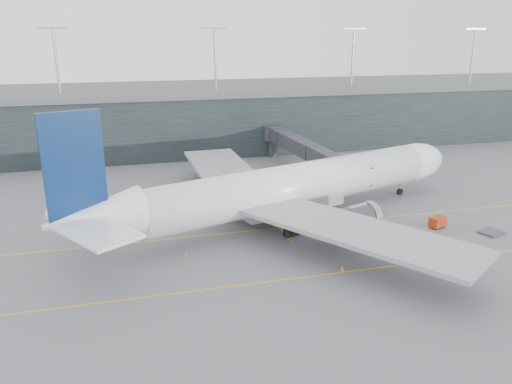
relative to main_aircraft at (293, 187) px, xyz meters
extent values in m
plane|color=#5D5D63|center=(-7.85, 1.44, -5.58)|extent=(320.00, 320.00, 0.00)
cube|color=gold|center=(-7.85, -2.56, -5.57)|extent=(160.00, 0.25, 0.02)
cube|color=gold|center=(-7.85, -18.56, -5.57)|extent=(160.00, 0.25, 0.02)
cube|color=gold|center=(-2.85, 21.44, -5.57)|extent=(0.25, 60.00, 0.02)
cube|color=black|center=(-7.85, 59.44, 1.42)|extent=(240.00, 35.00, 14.00)
cube|color=#515355|center=(-7.85, 59.44, 9.02)|extent=(240.00, 36.00, 1.20)
cylinder|color=#9E9EA3|center=(-37.85, 49.44, 16.42)|extent=(0.60, 0.60, 14.00)
cylinder|color=#9E9EA3|center=(-2.85, 49.44, 16.42)|extent=(0.60, 0.60, 14.00)
cylinder|color=#9E9EA3|center=(32.15, 49.44, 16.42)|extent=(0.60, 0.60, 14.00)
cylinder|color=#9E9EA3|center=(67.15, 49.44, 16.42)|extent=(0.60, 0.60, 14.00)
cylinder|color=white|center=(0.48, 0.15, 0.18)|extent=(49.62, 21.68, 6.73)
ellipsoid|color=white|center=(25.81, 8.29, 0.18)|extent=(15.52, 10.73, 6.73)
cone|color=white|center=(-28.99, -9.31, 0.94)|extent=(13.35, 9.81, 6.46)
cube|color=#93949B|center=(-0.55, -0.18, -2.43)|extent=(18.20, 10.48, 2.17)
cube|color=black|center=(29.74, 9.55, 1.26)|extent=(3.27, 3.83, 0.87)
cube|color=#93949B|center=(2.52, -16.87, -0.91)|extent=(25.64, 31.60, 0.60)
cylinder|color=#3B3B40|center=(5.70, -9.00, -2.75)|extent=(8.40, 5.94, 3.80)
cube|color=#93949B|center=(-7.77, 15.18, -0.91)|extent=(10.76, 31.78, 0.60)
cylinder|color=#3B3B40|center=(-0.61, 10.64, -2.75)|extent=(8.40, 5.94, 3.80)
cube|color=#0A2252|center=(-30.54, -9.81, 7.78)|extent=(6.89, 2.67, 13.03)
cube|color=white|center=(-28.19, -15.33, 1.48)|extent=(10.31, 11.45, 0.38)
cube|color=white|center=(-31.85, -3.95, 1.48)|extent=(6.44, 10.05, 0.38)
cylinder|color=black|center=(23.22, 7.46, -4.98)|extent=(1.27, 0.78, 1.19)
cylinder|color=#9E9EA3|center=(23.22, 7.46, -4.16)|extent=(0.33, 0.33, 2.82)
cylinder|color=black|center=(-2.06, -6.14, -4.87)|extent=(1.51, 0.95, 1.41)
cylinder|color=black|center=(-5.25, 3.79, -4.87)|extent=(1.51, 0.95, 1.41)
cube|color=#303035|center=(12.21, 3.20, 0.17)|extent=(3.99, 4.42, 3.22)
cube|color=#303035|center=(11.46, 12.72, 0.17)|extent=(4.04, 15.13, 2.87)
cube|color=#303035|center=(10.29, 27.62, 0.17)|extent=(4.33, 15.15, 2.99)
cube|color=#303035|center=(9.11, 42.52, 0.17)|extent=(4.61, 15.17, 3.10)
cylinder|color=#9E9EA3|center=(11.40, 13.52, -3.39)|extent=(0.57, 0.57, 4.37)
cube|color=#3B3B40|center=(11.40, 13.52, -5.17)|extent=(2.43, 1.90, 0.80)
cylinder|color=#303035|center=(12.21, 41.94, 0.17)|extent=(4.60, 4.60, 3.45)
cylinder|color=#303035|center=(12.21, 41.94, -3.51)|extent=(2.07, 2.07, 4.14)
cube|color=#A62C0B|center=(20.33, -8.45, -4.63)|extent=(2.85, 2.32, 1.45)
cylinder|color=black|center=(19.68, -9.29, -5.35)|extent=(0.48, 0.31, 0.45)
cylinder|color=black|center=(21.36, -8.67, -5.35)|extent=(0.48, 0.31, 0.45)
cylinder|color=black|center=(19.29, -8.24, -5.35)|extent=(0.48, 0.31, 0.45)
cylinder|color=black|center=(20.97, -7.62, -5.35)|extent=(0.48, 0.31, 0.45)
cube|color=#3C3B41|center=(26.69, -12.58, -5.38)|extent=(3.93, 3.53, 0.33)
cube|color=#3B3B40|center=(-12.72, 11.29, -5.44)|extent=(2.18, 1.93, 0.18)
cube|color=#A0A3AB|center=(-12.72, 11.29, -4.61)|extent=(1.80, 1.74, 1.38)
cube|color=navy|center=(-12.72, 11.29, -3.90)|extent=(1.86, 1.80, 0.07)
cube|color=#3B3B40|center=(-9.56, 12.22, -5.43)|extent=(2.29, 2.06, 0.19)
cube|color=#B1B7BE|center=(-9.56, 12.22, -4.58)|extent=(1.90, 1.85, 1.42)
cube|color=navy|center=(-9.56, 12.22, -3.84)|extent=(1.96, 1.91, 0.08)
cube|color=#3B3B40|center=(-8.86, 11.65, -5.43)|extent=(2.02, 1.66, 0.19)
cube|color=#B6B9C3|center=(-8.86, 11.65, -4.56)|extent=(1.63, 1.54, 1.45)
cube|color=navy|center=(-8.86, 11.65, -3.81)|extent=(1.68, 1.59, 0.08)
cone|color=#D06A0B|center=(24.31, -4.23, -5.25)|extent=(0.41, 0.41, 0.65)
cone|color=#D7600B|center=(0.38, -18.11, -5.21)|extent=(0.46, 0.46, 0.74)
cone|color=orange|center=(1.87, 12.35, -5.17)|extent=(0.51, 0.51, 0.80)
cone|color=#F3530D|center=(-17.97, -8.87, -5.22)|extent=(0.45, 0.45, 0.72)
camera|label=1|loc=(-24.26, -69.75, 22.75)|focal=35.00mm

